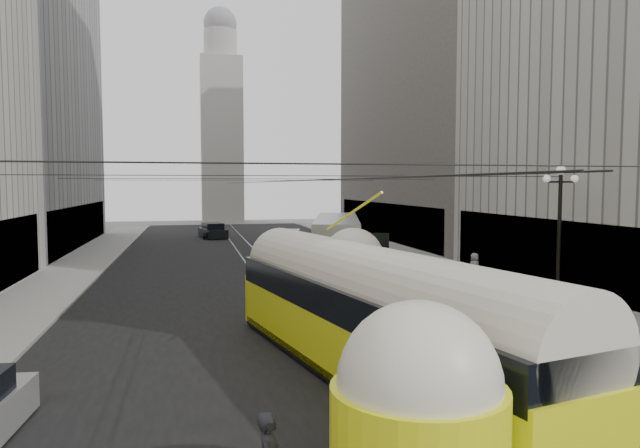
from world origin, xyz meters
name	(u,v)px	position (x,y,z in m)	size (l,w,h in m)	color
road	(260,267)	(0.00, 32.50, 0.00)	(20.00, 85.00, 0.02)	black
sidewalk_left	(81,265)	(-12.00, 36.00, 0.07)	(4.00, 72.00, 0.15)	gray
sidewalk_right	(407,255)	(12.00, 36.00, 0.07)	(4.00, 72.00, 0.15)	gray
rail_left	(249,268)	(-0.75, 32.50, 0.00)	(0.12, 85.00, 0.04)	gray
rail_right	(271,267)	(0.75, 32.50, 0.00)	(0.12, 85.00, 0.04)	gray
building_left_far	(3,82)	(-19.99, 48.00, 14.31)	(12.60, 28.60, 28.60)	#999999
building_right_far	(440,78)	(20.00, 48.00, 16.31)	(12.60, 32.60, 32.60)	#514C47
distant_tower	(221,121)	(0.00, 80.00, 14.97)	(6.00, 6.00, 31.36)	#B2AFA8
lamppost_right_mid	(559,224)	(12.60, 18.00, 3.74)	(1.86, 0.44, 6.37)	black
catenary	(263,181)	(0.12, 31.49, 5.88)	(25.00, 72.00, 0.23)	black
streetcar	(371,314)	(0.50, 9.59, 1.90)	(5.93, 17.37, 3.88)	#F3F915
city_bus	(337,240)	(5.09, 31.33, 1.86)	(6.10, 13.81, 3.39)	#A3A6A8
sedan_white_far	(289,240)	(3.94, 43.91, 0.72)	(3.13, 5.36, 1.59)	white
sedan_dark_far	(213,231)	(-2.34, 54.90, 0.71)	(3.00, 5.29, 1.57)	black
pedestrian_sidewalk_right	(475,267)	(11.00, 23.20, 0.97)	(0.80, 0.49, 1.63)	gray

